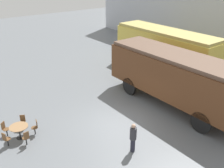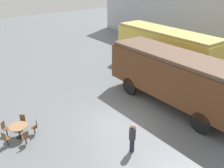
{
  "view_description": "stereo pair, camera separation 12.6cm",
  "coord_description": "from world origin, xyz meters",
  "px_view_note": "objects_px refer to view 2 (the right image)",
  "views": [
    {
      "loc": [
        9.9,
        -8.12,
        8.48
      ],
      "look_at": [
        -1.78,
        1.0,
        1.6
      ],
      "focal_mm": 40.0,
      "sensor_mm": 36.0,
      "label": 1
    },
    {
      "loc": [
        9.98,
        -8.02,
        8.48
      ],
      "look_at": [
        -1.78,
        1.0,
        1.6
      ],
      "focal_mm": 40.0,
      "sensor_mm": 36.0,
      "label": 2
    }
  ],
  "objects_px": {
    "passenger_coach_wooden": "(176,75)",
    "visitor_person": "(132,137)",
    "cafe_chair_0": "(5,138)",
    "passenger_coach_vintage": "(166,47)",
    "cafe_table_near": "(19,128)"
  },
  "relations": [
    {
      "from": "passenger_coach_vintage",
      "to": "cafe_table_near",
      "type": "distance_m",
      "value": 13.95
    },
    {
      "from": "passenger_coach_wooden",
      "to": "visitor_person",
      "type": "relative_size",
      "value": 6.2
    },
    {
      "from": "visitor_person",
      "to": "cafe_table_near",
      "type": "bearing_deg",
      "value": -138.18
    },
    {
      "from": "passenger_coach_wooden",
      "to": "cafe_chair_0",
      "type": "distance_m",
      "value": 10.79
    },
    {
      "from": "passenger_coach_wooden",
      "to": "cafe_table_near",
      "type": "relative_size",
      "value": 10.09
    },
    {
      "from": "cafe_chair_0",
      "to": "visitor_person",
      "type": "distance_m",
      "value": 6.56
    },
    {
      "from": "cafe_chair_0",
      "to": "visitor_person",
      "type": "bearing_deg",
      "value": -62.97
    },
    {
      "from": "passenger_coach_vintage",
      "to": "cafe_table_near",
      "type": "bearing_deg",
      "value": -82.34
    },
    {
      "from": "cafe_chair_0",
      "to": "visitor_person",
      "type": "xyz_separation_m",
      "value": [
        4.3,
        4.94,
        0.37
      ]
    },
    {
      "from": "cafe_table_near",
      "to": "visitor_person",
      "type": "bearing_deg",
      "value": 41.82
    },
    {
      "from": "passenger_coach_wooden",
      "to": "cafe_table_near",
      "type": "distance_m",
      "value": 10.08
    },
    {
      "from": "cafe_table_near",
      "to": "cafe_chair_0",
      "type": "bearing_deg",
      "value": -68.03
    },
    {
      "from": "passenger_coach_vintage",
      "to": "cafe_table_near",
      "type": "xyz_separation_m",
      "value": [
        1.85,
        -13.72,
        -1.67
      ]
    },
    {
      "from": "passenger_coach_wooden",
      "to": "visitor_person",
      "type": "bearing_deg",
      "value": -71.03
    },
    {
      "from": "passenger_coach_vintage",
      "to": "cafe_table_near",
      "type": "relative_size",
      "value": 9.91
    }
  ]
}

